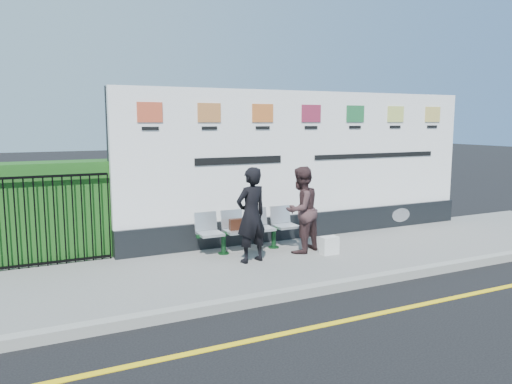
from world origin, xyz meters
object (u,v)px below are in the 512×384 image
bench (249,240)px  woman_right (301,210)px  billboard (308,174)px  woman_left (251,215)px

bench → woman_right: size_ratio=1.24×
billboard → bench: size_ratio=4.08×
billboard → woman_right: (-0.81, -1.07, -0.51)m
bench → woman_left: (-0.28, -0.68, 0.61)m
woman_right → woman_left: bearing=-13.5°
bench → woman_left: woman_left is taller
billboard → woman_right: 1.44m
bench → woman_left: size_ratio=1.20×
bench → woman_left: 0.95m
woman_left → bench: bearing=-124.6°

